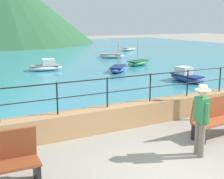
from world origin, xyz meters
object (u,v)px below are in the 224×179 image
at_px(bench_far, 217,117).
at_px(boat_5, 186,76).
at_px(person_walking, 201,117).
at_px(boat_3, 111,56).
at_px(boat_0, 129,49).
at_px(boat_2, 45,67).
at_px(boat_4, 118,69).
at_px(boat_1, 138,63).

relative_size(bench_far, boat_5, 0.74).
distance_m(person_walking, boat_3, 20.21).
bearing_deg(bench_far, boat_0, 64.65).
relative_size(boat_0, boat_3, 1.02).
distance_m(bench_far, boat_5, 7.94).
xyz_separation_m(person_walking, boat_3, (7.47, 18.76, -0.72)).
relative_size(boat_2, boat_4, 1.02).
relative_size(boat_0, boat_4, 1.05).
bearing_deg(boat_2, bench_far, -85.57).
bearing_deg(person_walking, boat_5, 50.74).
height_order(boat_1, boat_2, boat_1).
xyz_separation_m(boat_1, boat_5, (-1.09, -6.40, 0.06)).
distance_m(bench_far, boat_2, 13.67).
relative_size(boat_1, boat_4, 1.05).
bearing_deg(person_walking, boat_2, 88.69).
xyz_separation_m(person_walking, boat_4, (4.30, 11.83, -0.72)).
relative_size(bench_far, boat_4, 0.74).
bearing_deg(person_walking, boat_0, 62.72).
xyz_separation_m(boat_0, boat_1, (-5.35, -10.34, 0.01)).
height_order(bench_far, boat_5, bench_far).
height_order(person_walking, boat_3, person_walking).
relative_size(boat_4, boat_5, 1.01).
bearing_deg(boat_1, boat_0, 62.65).
height_order(boat_1, boat_5, boat_1).
height_order(boat_3, boat_5, boat_5).
xyz_separation_m(boat_0, boat_2, (-12.06, -9.60, 0.07)).
relative_size(boat_3, boat_5, 1.04).
bearing_deg(boat_2, boat_3, 31.25).
distance_m(person_walking, boat_2, 14.45).
bearing_deg(boat_4, boat_0, 56.46).
bearing_deg(boat_2, person_walking, -91.31).
height_order(boat_0, boat_4, boat_4).
relative_size(person_walking, boat_3, 0.72).
xyz_separation_m(boat_0, boat_3, (-4.93, -5.27, 0.00)).
height_order(person_walking, boat_1, boat_1).
xyz_separation_m(boat_3, boat_5, (-1.51, -11.47, 0.07)).
xyz_separation_m(person_walking, boat_1, (7.04, 13.69, -0.72)).
height_order(bench_far, boat_4, boat_4).
xyz_separation_m(boat_0, boat_4, (-8.09, -12.21, 0.01)).
bearing_deg(boat_5, boat_4, 110.01).
bearing_deg(bench_far, boat_1, 66.30).
bearing_deg(boat_4, boat_5, -69.99).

